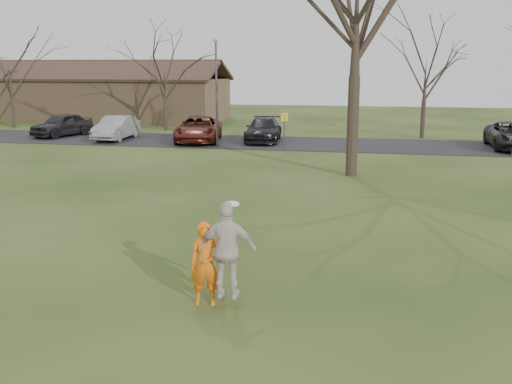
{
  "coord_description": "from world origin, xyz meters",
  "views": [
    {
      "loc": [
        2.87,
        -10.35,
        4.66
      ],
      "look_at": [
        0.0,
        4.0,
        1.5
      ],
      "focal_mm": 41.3,
      "sensor_mm": 36.0,
      "label": 1
    }
  ],
  "objects_px": {
    "player_defender": "(205,264)",
    "big_tree": "(357,7)",
    "catching_play": "(228,251)",
    "car_3": "(263,130)",
    "car_0": "(62,125)",
    "car_2": "(198,129)",
    "car_1": "(116,128)",
    "building": "(108,97)",
    "lamp_post": "(216,78)"
  },
  "relations": [
    {
      "from": "car_1",
      "to": "building",
      "type": "bearing_deg",
      "value": 114.94
    },
    {
      "from": "car_2",
      "to": "big_tree",
      "type": "xyz_separation_m",
      "value": [
        9.72,
        -9.49,
        6.19
      ]
    },
    {
      "from": "lamp_post",
      "to": "big_tree",
      "type": "bearing_deg",
      "value": -43.15
    },
    {
      "from": "car_0",
      "to": "big_tree",
      "type": "bearing_deg",
      "value": -11.91
    },
    {
      "from": "car_1",
      "to": "lamp_post",
      "type": "xyz_separation_m",
      "value": [
        7.12,
        -1.92,
        3.19
      ]
    },
    {
      "from": "car_0",
      "to": "catching_play",
      "type": "distance_m",
      "value": 30.84
    },
    {
      "from": "catching_play",
      "to": "big_tree",
      "type": "relative_size",
      "value": 0.14
    },
    {
      "from": "car_0",
      "to": "car_2",
      "type": "height_order",
      "value": "car_2"
    },
    {
      "from": "catching_play",
      "to": "lamp_post",
      "type": "relative_size",
      "value": 0.31
    },
    {
      "from": "player_defender",
      "to": "car_3",
      "type": "distance_m",
      "value": 25.41
    },
    {
      "from": "car_1",
      "to": "big_tree",
      "type": "xyz_separation_m",
      "value": [
        15.12,
        -9.42,
        6.22
      ]
    },
    {
      "from": "building",
      "to": "big_tree",
      "type": "height_order",
      "value": "big_tree"
    },
    {
      "from": "car_2",
      "to": "player_defender",
      "type": "bearing_deg",
      "value": -83.31
    },
    {
      "from": "car_1",
      "to": "catching_play",
      "type": "distance_m",
      "value": 27.65
    },
    {
      "from": "player_defender",
      "to": "big_tree",
      "type": "xyz_separation_m",
      "value": [
        2.27,
        14.76,
        6.16
      ]
    },
    {
      "from": "car_1",
      "to": "big_tree",
      "type": "height_order",
      "value": "big_tree"
    },
    {
      "from": "catching_play",
      "to": "building",
      "type": "bearing_deg",
      "value": 118.12
    },
    {
      "from": "big_tree",
      "to": "car_3",
      "type": "bearing_deg",
      "value": 119.18
    },
    {
      "from": "car_2",
      "to": "car_1",
      "type": "bearing_deg",
      "value": 170.28
    },
    {
      "from": "car_1",
      "to": "player_defender",
      "type": "bearing_deg",
      "value": -63.96
    },
    {
      "from": "car_1",
      "to": "catching_play",
      "type": "height_order",
      "value": "catching_play"
    },
    {
      "from": "car_1",
      "to": "car_2",
      "type": "bearing_deg",
      "value": -1.27
    },
    {
      "from": "car_2",
      "to": "car_3",
      "type": "relative_size",
      "value": 1.12
    },
    {
      "from": "car_2",
      "to": "catching_play",
      "type": "xyz_separation_m",
      "value": [
        7.93,
        -24.29,
        0.34
      ]
    },
    {
      "from": "car_3",
      "to": "lamp_post",
      "type": "relative_size",
      "value": 0.79
    },
    {
      "from": "player_defender",
      "to": "car_3",
      "type": "height_order",
      "value": "player_defender"
    },
    {
      "from": "car_1",
      "to": "car_3",
      "type": "xyz_separation_m",
      "value": [
        9.31,
        0.98,
        -0.03
      ]
    },
    {
      "from": "catching_play",
      "to": "big_tree",
      "type": "bearing_deg",
      "value": 83.09
    },
    {
      "from": "car_0",
      "to": "car_2",
      "type": "xyz_separation_m",
      "value": [
        9.73,
        -0.99,
        0.01
      ]
    },
    {
      "from": "lamp_post",
      "to": "big_tree",
      "type": "height_order",
      "value": "big_tree"
    },
    {
      "from": "car_1",
      "to": "big_tree",
      "type": "relative_size",
      "value": 0.32
    },
    {
      "from": "car_0",
      "to": "car_2",
      "type": "bearing_deg",
      "value": 10.6
    },
    {
      "from": "lamp_post",
      "to": "car_3",
      "type": "bearing_deg",
      "value": 52.97
    },
    {
      "from": "player_defender",
      "to": "lamp_post",
      "type": "height_order",
      "value": "lamp_post"
    },
    {
      "from": "player_defender",
      "to": "building",
      "type": "distance_m",
      "value": 42.62
    },
    {
      "from": "car_1",
      "to": "car_3",
      "type": "height_order",
      "value": "car_1"
    },
    {
      "from": "building",
      "to": "big_tree",
      "type": "xyz_separation_m",
      "value": [
        22.0,
        -23.0,
        5.07
      ]
    },
    {
      "from": "car_0",
      "to": "big_tree",
      "type": "xyz_separation_m",
      "value": [
        19.46,
        -10.47,
        6.2
      ]
    },
    {
      "from": "car_1",
      "to": "lamp_post",
      "type": "distance_m",
      "value": 8.03
    },
    {
      "from": "car_2",
      "to": "catching_play",
      "type": "relative_size",
      "value": 2.86
    },
    {
      "from": "player_defender",
      "to": "car_2",
      "type": "height_order",
      "value": "player_defender"
    },
    {
      "from": "player_defender",
      "to": "building",
      "type": "height_order",
      "value": "building"
    },
    {
      "from": "building",
      "to": "car_2",
      "type": "bearing_deg",
      "value": -47.74
    },
    {
      "from": "lamp_post",
      "to": "player_defender",
      "type": "bearing_deg",
      "value": -75.56
    },
    {
      "from": "car_1",
      "to": "car_3",
      "type": "relative_size",
      "value": 0.91
    },
    {
      "from": "car_3",
      "to": "car_2",
      "type": "bearing_deg",
      "value": -171.61
    },
    {
      "from": "car_3",
      "to": "car_1",
      "type": "bearing_deg",
      "value": -178.77
    },
    {
      "from": "player_defender",
      "to": "car_2",
      "type": "distance_m",
      "value": 25.37
    },
    {
      "from": "player_defender",
      "to": "car_3",
      "type": "xyz_separation_m",
      "value": [
        -3.54,
        25.17,
        -0.08
      ]
    },
    {
      "from": "player_defender",
      "to": "catching_play",
      "type": "height_order",
      "value": "catching_play"
    }
  ]
}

